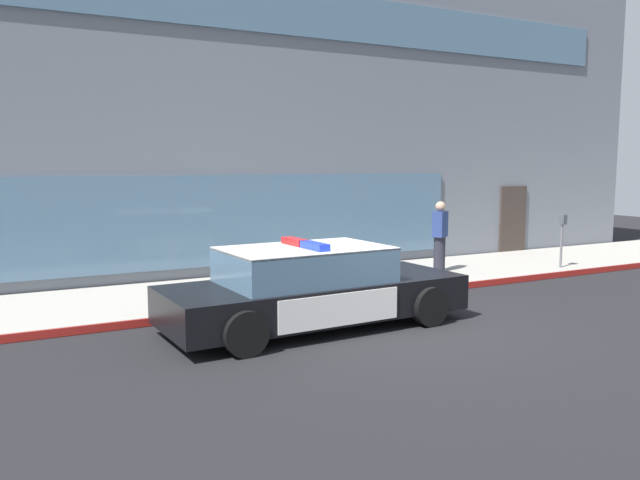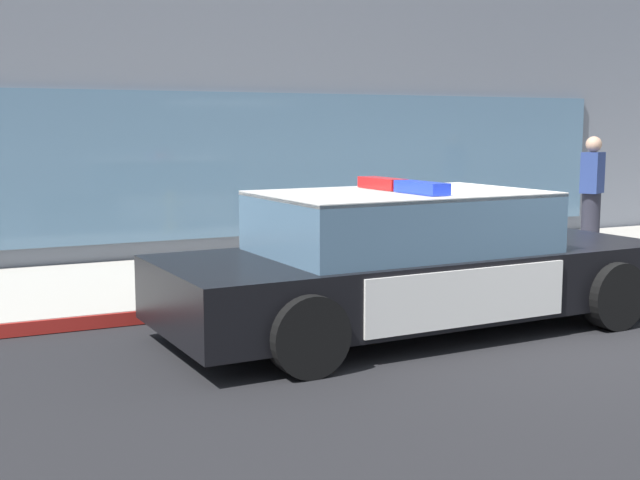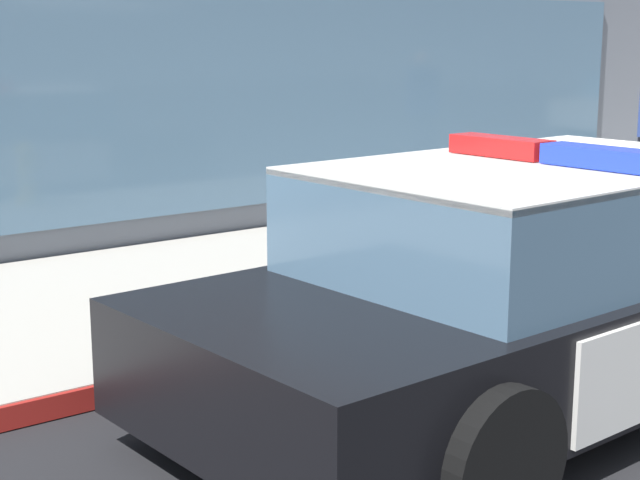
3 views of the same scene
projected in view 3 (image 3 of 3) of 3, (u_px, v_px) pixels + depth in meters
name	position (u px, v px, depth m)	size (l,w,h in m)	color
sidewalk	(403.00, 256.00, 9.06)	(48.00, 3.24, 0.15)	#A39E93
curb_red_paint	(541.00, 292.00, 7.79)	(28.80, 0.04, 0.14)	maroon
police_cruiser	(557.00, 278.00, 5.75)	(5.25, 2.29, 1.49)	black
fire_hydrant	(323.00, 263.00, 6.92)	(0.34, 0.39, 0.73)	gold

